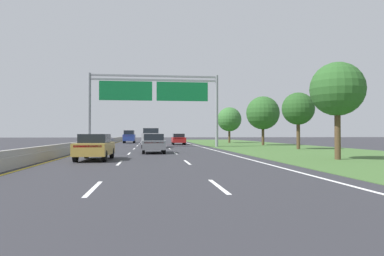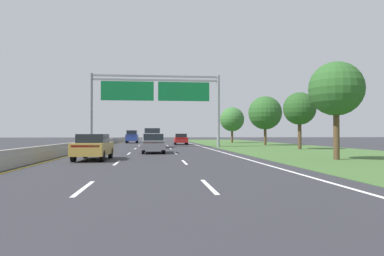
{
  "view_description": "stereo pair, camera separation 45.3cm",
  "coord_description": "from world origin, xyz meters",
  "px_view_note": "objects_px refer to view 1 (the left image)",
  "views": [
    {
      "loc": [
        -0.22,
        -0.12,
        1.61
      ],
      "look_at": [
        3.32,
        29.6,
        2.06
      ],
      "focal_mm": 33.24,
      "sensor_mm": 36.0,
      "label": 1
    },
    {
      "loc": [
        0.22,
        -0.17,
        1.61
      ],
      "look_at": [
        3.32,
        29.6,
        2.06
      ],
      "focal_mm": 33.24,
      "sensor_mm": 36.0,
      "label": 2
    }
  ],
  "objects_px": {
    "car_gold_left_lane_sedan": "(95,147)",
    "car_red_right_lane_sedan": "(179,139)",
    "roadside_tree_mid": "(298,109)",
    "roadside_tree_far": "(263,113)",
    "overhead_sign_gantry": "(154,95)",
    "car_blue_left_lane_suv": "(129,136)",
    "car_grey_centre_lane_sedan": "(153,143)",
    "roadside_tree_near": "(337,89)",
    "roadside_tree_distant": "(229,119)",
    "pickup_truck_silver": "(151,138)"
  },
  "relations": [
    {
      "from": "car_red_right_lane_sedan",
      "to": "roadside_tree_mid",
      "type": "distance_m",
      "value": 19.75
    },
    {
      "from": "car_blue_left_lane_suv",
      "to": "car_red_right_lane_sedan",
      "type": "xyz_separation_m",
      "value": [
        7.51,
        -9.73,
        -0.28
      ]
    },
    {
      "from": "car_gold_left_lane_sedan",
      "to": "overhead_sign_gantry",
      "type": "bearing_deg",
      "value": -9.42
    },
    {
      "from": "overhead_sign_gantry",
      "to": "car_gold_left_lane_sedan",
      "type": "bearing_deg",
      "value": -101.13
    },
    {
      "from": "car_red_right_lane_sedan",
      "to": "roadside_tree_far",
      "type": "bearing_deg",
      "value": -109.55
    },
    {
      "from": "car_gold_left_lane_sedan",
      "to": "car_blue_left_lane_suv",
      "type": "height_order",
      "value": "car_blue_left_lane_suv"
    },
    {
      "from": "overhead_sign_gantry",
      "to": "roadside_tree_mid",
      "type": "relative_size",
      "value": 2.61
    },
    {
      "from": "roadside_tree_distant",
      "to": "roadside_tree_far",
      "type": "bearing_deg",
      "value": -81.95
    },
    {
      "from": "roadside_tree_far",
      "to": "roadside_tree_mid",
      "type": "bearing_deg",
      "value": -91.19
    },
    {
      "from": "car_gold_left_lane_sedan",
      "to": "car_red_right_lane_sedan",
      "type": "xyz_separation_m",
      "value": [
        7.37,
        28.67,
        0.0
      ]
    },
    {
      "from": "car_grey_centre_lane_sedan",
      "to": "overhead_sign_gantry",
      "type": "bearing_deg",
      "value": -1.79
    },
    {
      "from": "car_blue_left_lane_suv",
      "to": "roadside_tree_mid",
      "type": "relative_size",
      "value": 0.82
    },
    {
      "from": "roadside_tree_far",
      "to": "roadside_tree_distant",
      "type": "xyz_separation_m",
      "value": [
        -1.78,
        12.58,
        -0.38
      ]
    },
    {
      "from": "roadside_tree_near",
      "to": "roadside_tree_mid",
      "type": "bearing_deg",
      "value": 75.67
    },
    {
      "from": "car_gold_left_lane_sedan",
      "to": "roadside_tree_far",
      "type": "bearing_deg",
      "value": -35.25
    },
    {
      "from": "car_gold_left_lane_sedan",
      "to": "car_red_right_lane_sedan",
      "type": "relative_size",
      "value": 1.01
    },
    {
      "from": "overhead_sign_gantry",
      "to": "car_blue_left_lane_suv",
      "type": "distance_m",
      "value": 20.1
    },
    {
      "from": "car_gold_left_lane_sedan",
      "to": "car_red_right_lane_sedan",
      "type": "height_order",
      "value": "same"
    },
    {
      "from": "car_blue_left_lane_suv",
      "to": "roadside_tree_far",
      "type": "bearing_deg",
      "value": -126.77
    },
    {
      "from": "pickup_truck_silver",
      "to": "roadside_tree_distant",
      "type": "relative_size",
      "value": 0.89
    },
    {
      "from": "pickup_truck_silver",
      "to": "roadside_tree_near",
      "type": "distance_m",
      "value": 23.09
    },
    {
      "from": "overhead_sign_gantry",
      "to": "car_red_right_lane_sedan",
      "type": "height_order",
      "value": "overhead_sign_gantry"
    },
    {
      "from": "overhead_sign_gantry",
      "to": "roadside_tree_mid",
      "type": "distance_m",
      "value": 16.1
    },
    {
      "from": "car_red_right_lane_sedan",
      "to": "roadside_tree_near",
      "type": "bearing_deg",
      "value": -165.75
    },
    {
      "from": "car_red_right_lane_sedan",
      "to": "roadside_tree_distant",
      "type": "relative_size",
      "value": 0.73
    },
    {
      "from": "car_gold_left_lane_sedan",
      "to": "roadside_tree_mid",
      "type": "xyz_separation_m",
      "value": [
        18.25,
        12.51,
        3.28
      ]
    },
    {
      "from": "car_grey_centre_lane_sedan",
      "to": "roadside_tree_distant",
      "type": "relative_size",
      "value": 0.73
    },
    {
      "from": "overhead_sign_gantry",
      "to": "roadside_tree_near",
      "type": "relative_size",
      "value": 2.52
    },
    {
      "from": "roadside_tree_mid",
      "to": "roadside_tree_far",
      "type": "distance_m",
      "value": 12.07
    },
    {
      "from": "car_gold_left_lane_sedan",
      "to": "car_grey_centre_lane_sedan",
      "type": "distance_m",
      "value": 8.16
    },
    {
      "from": "roadside_tree_mid",
      "to": "roadside_tree_distant",
      "type": "xyz_separation_m",
      "value": [
        -1.53,
        24.65,
        -0.1
      ]
    },
    {
      "from": "roadside_tree_near",
      "to": "roadside_tree_mid",
      "type": "xyz_separation_m",
      "value": [
        3.58,
        14.01,
        -0.2
      ]
    },
    {
      "from": "pickup_truck_silver",
      "to": "roadside_tree_far",
      "type": "height_order",
      "value": "roadside_tree_far"
    },
    {
      "from": "roadside_tree_mid",
      "to": "roadside_tree_distant",
      "type": "height_order",
      "value": "roadside_tree_distant"
    },
    {
      "from": "roadside_tree_near",
      "to": "roadside_tree_distant",
      "type": "relative_size",
      "value": 0.99
    },
    {
      "from": "roadside_tree_near",
      "to": "roadside_tree_far",
      "type": "xyz_separation_m",
      "value": [
        3.83,
        26.08,
        0.08
      ]
    },
    {
      "from": "overhead_sign_gantry",
      "to": "pickup_truck_silver",
      "type": "distance_m",
      "value": 5.12
    },
    {
      "from": "overhead_sign_gantry",
      "to": "car_blue_left_lane_suv",
      "type": "relative_size",
      "value": 3.2
    },
    {
      "from": "roadside_tree_far",
      "to": "overhead_sign_gantry",
      "type": "bearing_deg",
      "value": -160.36
    },
    {
      "from": "car_gold_left_lane_sedan",
      "to": "roadside_tree_near",
      "type": "relative_size",
      "value": 0.75
    },
    {
      "from": "car_blue_left_lane_suv",
      "to": "roadside_tree_distant",
      "type": "xyz_separation_m",
      "value": [
        16.85,
        -1.24,
        2.9
      ]
    },
    {
      "from": "pickup_truck_silver",
      "to": "roadside_tree_near",
      "type": "bearing_deg",
      "value": -150.58
    },
    {
      "from": "car_grey_centre_lane_sedan",
      "to": "roadside_tree_mid",
      "type": "distance_m",
      "value": 15.89
    },
    {
      "from": "overhead_sign_gantry",
      "to": "car_red_right_lane_sedan",
      "type": "xyz_separation_m",
      "value": [
        3.57,
        9.34,
        -5.27
      ]
    },
    {
      "from": "pickup_truck_silver",
      "to": "car_red_right_lane_sedan",
      "type": "distance_m",
      "value": 11.01
    },
    {
      "from": "car_red_right_lane_sedan",
      "to": "roadside_tree_distant",
      "type": "distance_m",
      "value": 13.02
    },
    {
      "from": "pickup_truck_silver",
      "to": "roadside_tree_far",
      "type": "xyz_separation_m",
      "value": [
        15.09,
        6.18,
        3.3
      ]
    },
    {
      "from": "pickup_truck_silver",
      "to": "car_gold_left_lane_sedan",
      "type": "distance_m",
      "value": 18.71
    },
    {
      "from": "roadside_tree_near",
      "to": "car_blue_left_lane_suv",
      "type": "bearing_deg",
      "value": 110.35
    },
    {
      "from": "car_blue_left_lane_suv",
      "to": "roadside_tree_distant",
      "type": "relative_size",
      "value": 0.78
    }
  ]
}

